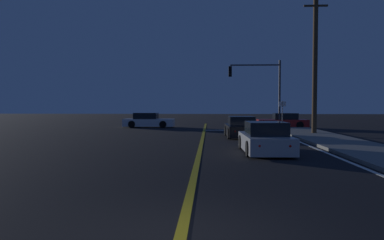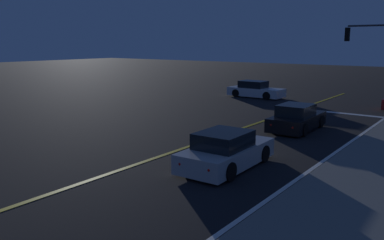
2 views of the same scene
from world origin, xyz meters
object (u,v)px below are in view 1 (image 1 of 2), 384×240
object	(u,v)px
car_parked_curb_red	(283,122)
car_far_approaching_silver	(265,139)
street_sign_corner	(282,111)
utility_pole_right	(315,58)
car_following_oncoming_white	(148,121)
traffic_signal_near_right	(261,83)
car_side_waiting_black	(241,128)

from	to	relation	value
car_parked_curb_red	car_far_approaching_silver	world-z (taller)	same
car_parked_curb_red	street_sign_corner	xyz separation A→B (m)	(-0.77, -3.62, 1.02)
utility_pole_right	street_sign_corner	bearing A→B (deg)	109.80
car_parked_curb_red	street_sign_corner	bearing A→B (deg)	168.91
car_parked_curb_red	car_following_oncoming_white	xyz separation A→B (m)	(-12.17, 0.48, -0.00)
traffic_signal_near_right	street_sign_corner	xyz separation A→B (m)	(1.30, -2.80, -2.38)
car_following_oncoming_white	utility_pole_right	bearing A→B (deg)	59.40
car_side_waiting_black	car_far_approaching_silver	distance (m)	7.58
traffic_signal_near_right	street_sign_corner	world-z (taller)	traffic_signal_near_right
car_following_oncoming_white	utility_pole_right	xyz separation A→B (m)	(12.80, -7.99, 4.68)
car_parked_curb_red	car_side_waiting_black	distance (m)	10.56
utility_pole_right	traffic_signal_near_right	bearing A→B (deg)	112.00
car_side_waiting_black	car_following_oncoming_white	xyz separation A→B (m)	(-7.63, 10.01, 0.00)
car_following_oncoming_white	traffic_signal_near_right	size ratio (longest dim) A/B	0.78
car_parked_curb_red	utility_pole_right	bearing A→B (deg)	-174.27
car_parked_curb_red	utility_pole_right	world-z (taller)	utility_pole_right
utility_pole_right	street_sign_corner	world-z (taller)	utility_pole_right
traffic_signal_near_right	street_sign_corner	size ratio (longest dim) A/B	2.48
car_side_waiting_black	street_sign_corner	size ratio (longest dim) A/B	1.75
car_side_waiting_black	car_far_approaching_silver	bearing A→B (deg)	-88.67
street_sign_corner	car_side_waiting_black	bearing A→B (deg)	-122.53
car_side_waiting_black	traffic_signal_near_right	distance (m)	9.67
car_parked_curb_red	traffic_signal_near_right	bearing A→B (deg)	112.51
car_following_oncoming_white	car_far_approaching_silver	bearing A→B (deg)	25.92
car_far_approaching_silver	traffic_signal_near_right	distance (m)	16.76
car_far_approaching_silver	car_parked_curb_red	bearing A→B (deg)	74.91
traffic_signal_near_right	car_following_oncoming_white	bearing A→B (deg)	-7.33
car_parked_curb_red	car_far_approaching_silver	xyz separation A→B (m)	(-4.14, -17.10, -0.00)
car_following_oncoming_white	street_sign_corner	world-z (taller)	street_sign_corner
traffic_signal_near_right	utility_pole_right	world-z (taller)	utility_pole_right
car_far_approaching_silver	utility_pole_right	xyz separation A→B (m)	(4.77, 9.59, 4.68)
car_parked_curb_red	traffic_signal_near_right	xyz separation A→B (m)	(-2.07, -0.82, 3.40)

